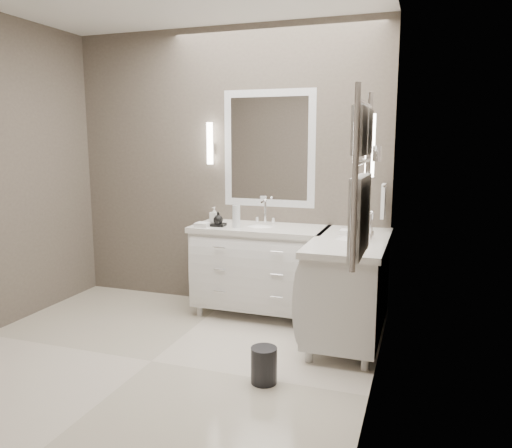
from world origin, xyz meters
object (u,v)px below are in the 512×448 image
(waste_bin, at_px, (264,365))
(towel_ladder, at_px, (361,187))
(vanity_right, at_px, (349,283))
(vanity_back, at_px, (260,265))

(waste_bin, bearing_deg, towel_ladder, -28.76)
(towel_ladder, bearing_deg, vanity_right, 99.84)
(waste_bin, bearing_deg, vanity_back, 109.54)
(vanity_back, xyz_separation_m, towel_ladder, (1.10, -1.63, 0.91))
(vanity_right, bearing_deg, vanity_back, 159.62)
(vanity_back, distance_m, vanity_right, 0.93)
(vanity_back, distance_m, towel_ladder, 2.16)
(towel_ladder, xyz_separation_m, waste_bin, (-0.65, 0.36, -1.27))
(vanity_back, height_order, vanity_right, same)
(vanity_back, height_order, towel_ladder, towel_ladder)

